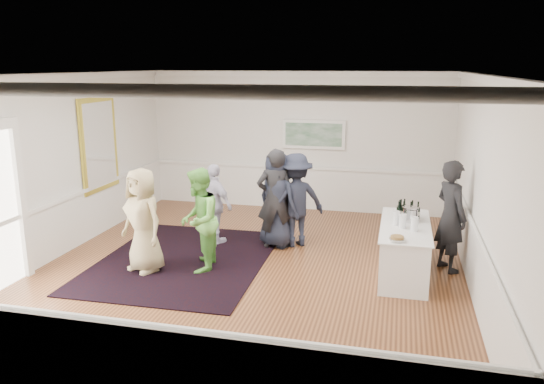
% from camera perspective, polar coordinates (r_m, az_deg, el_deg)
% --- Properties ---
extents(floor, '(8.00, 8.00, 0.00)m').
position_cam_1_polar(floor, '(8.97, -2.39, -8.30)').
color(floor, brown).
rests_on(floor, ground).
extents(ceiling, '(7.00, 8.00, 0.02)m').
position_cam_1_polar(ceiling, '(8.33, -2.61, 12.60)').
color(ceiling, white).
rests_on(ceiling, wall_back).
extents(wall_left, '(0.02, 8.00, 3.20)m').
position_cam_1_polar(wall_left, '(10.04, -22.08, 2.60)').
color(wall_left, white).
rests_on(wall_left, floor).
extents(wall_right, '(0.02, 8.00, 3.20)m').
position_cam_1_polar(wall_right, '(8.27, 21.52, 0.46)').
color(wall_right, white).
rests_on(wall_right, floor).
extents(wall_back, '(7.00, 0.02, 3.20)m').
position_cam_1_polar(wall_back, '(12.34, 2.68, 5.46)').
color(wall_back, white).
rests_on(wall_back, floor).
extents(wall_front, '(7.00, 0.02, 3.20)m').
position_cam_1_polar(wall_front, '(4.94, -15.56, -7.60)').
color(wall_front, white).
rests_on(wall_front, floor).
extents(wainscoting, '(7.00, 8.00, 1.00)m').
position_cam_1_polar(wainscoting, '(8.80, -2.42, -5.27)').
color(wainscoting, white).
rests_on(wainscoting, floor).
extents(mirror, '(0.05, 1.25, 1.85)m').
position_cam_1_polar(mirror, '(11.05, -18.09, 4.90)').
color(mirror, gold).
rests_on(mirror, wall_left).
extents(landscape_painting, '(1.44, 0.06, 0.66)m').
position_cam_1_polar(landscape_painting, '(12.19, 4.49, 6.19)').
color(landscape_painting, white).
rests_on(landscape_painting, wall_back).
extents(area_rug, '(2.89, 3.75, 0.02)m').
position_cam_1_polar(area_rug, '(9.46, -9.49, -7.23)').
color(area_rug, black).
rests_on(area_rug, floor).
extents(serving_table, '(0.78, 2.05, 0.83)m').
position_cam_1_polar(serving_table, '(8.91, 14.02, -5.98)').
color(serving_table, white).
rests_on(serving_table, floor).
extents(bartender, '(0.73, 0.81, 1.85)m').
position_cam_1_polar(bartender, '(9.14, 18.67, -2.47)').
color(bartender, black).
rests_on(bartender, floor).
extents(guest_tan, '(1.00, 0.86, 1.73)m').
position_cam_1_polar(guest_tan, '(8.88, -13.72, -2.98)').
color(guest_tan, tan).
rests_on(guest_tan, floor).
extents(guest_green, '(0.78, 0.93, 1.72)m').
position_cam_1_polar(guest_green, '(8.76, -7.88, -3.01)').
color(guest_green, '#6CC04D').
rests_on(guest_green, floor).
extents(guest_lilac, '(0.97, 0.76, 1.54)m').
position_cam_1_polar(guest_lilac, '(10.06, -6.20, -1.31)').
color(guest_lilac, silver).
rests_on(guest_lilac, floor).
extents(guest_dark_a, '(1.31, 1.17, 1.76)m').
position_cam_1_polar(guest_dark_a, '(9.87, 2.56, -0.88)').
color(guest_dark_a, '#1B1F2D').
rests_on(guest_dark_a, floor).
extents(guest_dark_b, '(0.80, 0.67, 1.87)m').
position_cam_1_polar(guest_dark_b, '(9.73, 0.35, -0.73)').
color(guest_dark_b, black).
rests_on(guest_dark_b, floor).
extents(guest_navy, '(1.03, 0.92, 1.78)m').
position_cam_1_polar(guest_navy, '(9.83, 0.56, -0.87)').
color(guest_navy, '#1B1F2D').
rests_on(guest_navy, floor).
extents(wine_bottles, '(0.38, 0.26, 0.31)m').
position_cam_1_polar(wine_bottles, '(9.16, 14.21, -1.74)').
color(wine_bottles, black).
rests_on(wine_bottles, serving_table).
extents(juice_pitchers, '(0.39, 0.38, 0.24)m').
position_cam_1_polar(juice_pitchers, '(8.58, 14.06, -3.00)').
color(juice_pitchers, '#79C345').
rests_on(juice_pitchers, serving_table).
extents(ice_bucket, '(0.26, 0.26, 0.25)m').
position_cam_1_polar(ice_bucket, '(8.95, 14.65, -2.39)').
color(ice_bucket, silver).
rests_on(ice_bucket, serving_table).
extents(nut_bowl, '(0.24, 0.24, 0.08)m').
position_cam_1_polar(nut_bowl, '(7.95, 13.31, -4.92)').
color(nut_bowl, white).
rests_on(nut_bowl, serving_table).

